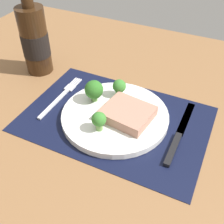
{
  "coord_description": "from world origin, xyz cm",
  "views": [
    {
      "loc": [
        21.05,
        -45.74,
        46.27
      ],
      "look_at": [
        -0.89,
        0.14,
        1.9
      ],
      "focal_mm": 44.29,
      "sensor_mm": 36.0,
      "label": 1
    }
  ],
  "objects": [
    {
      "name": "broccoli_near_steak",
      "position": [
        -2.09,
        6.98,
        4.66
      ],
      "size": [
        3.48,
        3.48,
        4.72
      ],
      "color": "#6B994C",
      "rests_on": "plate"
    },
    {
      "name": "broccoli_front_edge",
      "position": [
        -6.96,
        2.38,
        5.2
      ],
      "size": [
        4.74,
        4.74,
        5.75
      ],
      "color": "#5B8942",
      "rests_on": "plate"
    },
    {
      "name": "broccoli_back_left",
      "position": [
        -0.93,
        -6.47,
        4.75
      ],
      "size": [
        3.35,
        3.35,
        4.75
      ],
      "color": "#6B994C",
      "rests_on": "plate"
    },
    {
      "name": "steak",
      "position": [
        3.22,
        -0.38,
        3.14
      ],
      "size": [
        12.38,
        11.2,
        2.49
      ],
      "primitive_type": "cube",
      "rotation": [
        0.0,
        0.0,
        -0.14
      ],
      "color": "tan",
      "rests_on": "plate"
    },
    {
      "name": "knife",
      "position": [
        15.78,
        0.53,
        0.6
      ],
      "size": [
        1.8,
        23.0,
        0.8
      ],
      "rotation": [
        0.0,
        0.0,
        -0.01
      ],
      "color": "black",
      "rests_on": "placemat"
    },
    {
      "name": "wine_bottle",
      "position": [
        -30.29,
        10.52,
        10.36
      ],
      "size": [
        7.9,
        7.9,
        29.23
      ],
      "color": "#331E0F",
      "rests_on": "ground_plane"
    },
    {
      "name": "placemat",
      "position": [
        0.0,
        0.0,
        0.15
      ],
      "size": [
        44.78,
        30.41,
        0.3
      ],
      "primitive_type": "cube",
      "color": "black",
      "rests_on": "ground_plane"
    },
    {
      "name": "fork",
      "position": [
        -16.69,
        1.42,
        0.55
      ],
      "size": [
        2.4,
        19.2,
        0.5
      ],
      "rotation": [
        0.0,
        0.0,
        0.01
      ],
      "color": "silver",
      "rests_on": "placemat"
    },
    {
      "name": "ground_plane",
      "position": [
        0.0,
        0.0,
        -1.5
      ],
      "size": [
        140.0,
        110.0,
        3.0
      ],
      "primitive_type": "cube",
      "color": "brown"
    },
    {
      "name": "plate",
      "position": [
        0.0,
        0.0,
        1.1
      ],
      "size": [
        26.14,
        26.14,
        1.6
      ],
      "primitive_type": "cylinder",
      "color": "white",
      "rests_on": "placemat"
    }
  ]
}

